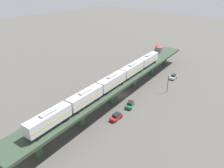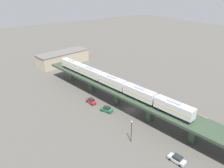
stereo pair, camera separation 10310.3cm
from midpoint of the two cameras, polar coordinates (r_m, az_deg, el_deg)
ground_plane at (r=59.24m, az=43.48°, el=-25.43°), size 400.00×400.00×0.00m
elevated_viaduct at (r=55.71m, az=45.41°, el=-21.45°), size 19.81×92.33×6.50m
subway_train at (r=52.03m, az=37.68°, el=-17.05°), size 10.57×62.26×4.45m
street_car_green at (r=53.36m, az=37.23°, el=-27.92°), size 3.32×4.75×1.89m
street_car_red at (r=53.51m, az=27.76°, el=-24.92°), size 2.17×4.51×1.89m
street_car_silver at (r=60.28m, az=71.29°, el=-35.32°), size 2.33×4.57×1.89m
delivery_truck at (r=70.57m, az=63.11°, el=-23.20°), size 3.25×7.45×3.20m
street_lamp at (r=50.68m, az=58.93°, el=-34.57°), size 0.44×0.44×6.94m
warehouse_building at (r=83.16m, az=2.21°, el=-1.13°), size 29.62×13.74×6.80m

